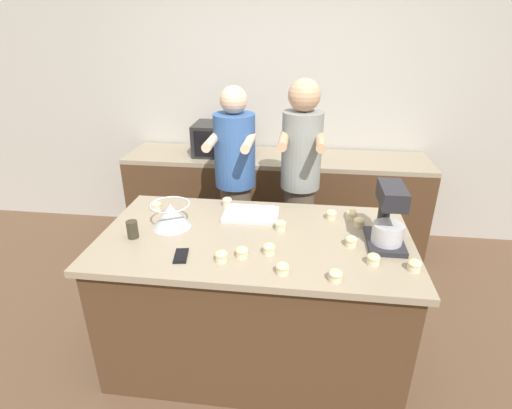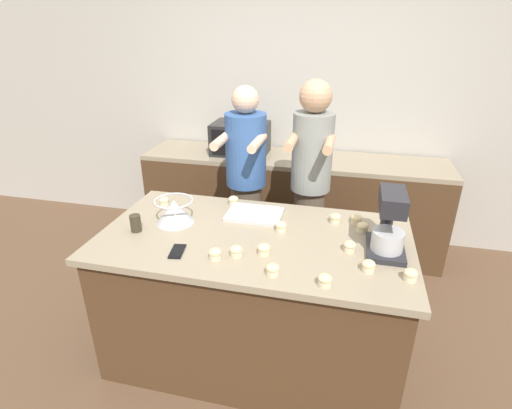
{
  "view_description": "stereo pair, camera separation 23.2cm",
  "coord_description": "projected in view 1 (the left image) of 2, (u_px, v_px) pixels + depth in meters",
  "views": [
    {
      "loc": [
        0.27,
        -2.05,
        2.04
      ],
      "look_at": [
        0.0,
        0.05,
        1.08
      ],
      "focal_mm": 28.0,
      "sensor_mm": 36.0,
      "label": 1
    },
    {
      "loc": [
        0.49,
        -2.0,
        2.04
      ],
      "look_at": [
        0.0,
        0.05,
        1.08
      ],
      "focal_mm": 28.0,
      "sensor_mm": 36.0,
      "label": 2
    }
  ],
  "objects": [
    {
      "name": "baking_tray",
      "position": [
        251.0,
        214.0,
        2.58
      ],
      "size": [
        0.35,
        0.25,
        0.04
      ],
      "color": "#BCBCC1",
      "rests_on": "island_counter"
    },
    {
      "name": "cupcake_10",
      "position": [
        156.0,
        206.0,
        2.66
      ],
      "size": [
        0.07,
        0.07,
        0.06
      ],
      "color": "beige",
      "rests_on": "island_counter"
    },
    {
      "name": "cupcake_5",
      "position": [
        351.0,
        241.0,
        2.23
      ],
      "size": [
        0.07,
        0.07,
        0.06
      ],
      "color": "beige",
      "rests_on": "island_counter"
    },
    {
      "name": "cupcake_7",
      "position": [
        221.0,
        256.0,
        2.09
      ],
      "size": [
        0.07,
        0.07,
        0.06
      ],
      "color": "beige",
      "rests_on": "island_counter"
    },
    {
      "name": "stand_mixer",
      "position": [
        388.0,
        219.0,
        2.2
      ],
      "size": [
        0.2,
        0.3,
        0.36
      ],
      "color": "#232328",
      "rests_on": "island_counter"
    },
    {
      "name": "cupcake_4",
      "position": [
        269.0,
        249.0,
        2.16
      ],
      "size": [
        0.07,
        0.07,
        0.06
      ],
      "color": "beige",
      "rests_on": "island_counter"
    },
    {
      "name": "drinking_glass",
      "position": [
        132.0,
        229.0,
        2.31
      ],
      "size": [
        0.07,
        0.07,
        0.1
      ],
      "color": "#332D1E",
      "rests_on": "island_counter"
    },
    {
      "name": "cupcake_13",
      "position": [
        280.0,
        225.0,
        2.41
      ],
      "size": [
        0.07,
        0.07,
        0.06
      ],
      "color": "beige",
      "rests_on": "island_counter"
    },
    {
      "name": "cupcake_11",
      "position": [
        227.0,
        202.0,
        2.73
      ],
      "size": [
        0.07,
        0.07,
        0.06
      ],
      "color": "beige",
      "rests_on": "island_counter"
    },
    {
      "name": "ground_plane",
      "position": [
        255.0,
        350.0,
        2.73
      ],
      "size": [
        16.0,
        16.0,
        0.0
      ],
      "primitive_type": "plane",
      "color": "brown"
    },
    {
      "name": "cupcake_1",
      "position": [
        373.0,
        259.0,
        2.06
      ],
      "size": [
        0.07,
        0.07,
        0.06
      ],
      "color": "beige",
      "rests_on": "island_counter"
    },
    {
      "name": "cupcake_8",
      "position": [
        335.0,
        275.0,
        1.93
      ],
      "size": [
        0.07,
        0.07,
        0.06
      ],
      "color": "beige",
      "rests_on": "island_counter"
    },
    {
      "name": "cupcake_6",
      "position": [
        414.0,
        265.0,
        2.01
      ],
      "size": [
        0.07,
        0.07,
        0.06
      ],
      "color": "beige",
      "rests_on": "island_counter"
    },
    {
      "name": "microwave_oven",
      "position": [
        222.0,
        139.0,
        3.71
      ],
      "size": [
        0.51,
        0.37,
        0.29
      ],
      "color": "black",
      "rests_on": "back_counter"
    },
    {
      "name": "cupcake_0",
      "position": [
        282.0,
        268.0,
        1.99
      ],
      "size": [
        0.07,
        0.07,
        0.06
      ],
      "color": "beige",
      "rests_on": "island_counter"
    },
    {
      "name": "cupcake_9",
      "position": [
        359.0,
        222.0,
        2.45
      ],
      "size": [
        0.07,
        0.07,
        0.06
      ],
      "color": "beige",
      "rests_on": "island_counter"
    },
    {
      "name": "back_counter",
      "position": [
        275.0,
        200.0,
        3.91
      ],
      "size": [
        2.8,
        0.6,
        0.91
      ],
      "color": "#4C331E",
      "rests_on": "ground_plane"
    },
    {
      "name": "cell_phone",
      "position": [
        181.0,
        256.0,
        2.14
      ],
      "size": [
        0.09,
        0.15,
        0.01
      ],
      "color": "black",
      "rests_on": "island_counter"
    },
    {
      "name": "island_counter",
      "position": [
        255.0,
        297.0,
        2.54
      ],
      "size": [
        1.83,
        0.98,
        0.9
      ],
      "color": "#4C331E",
      "rests_on": "ground_plane"
    },
    {
      "name": "cupcake_2",
      "position": [
        242.0,
        252.0,
        2.13
      ],
      "size": [
        0.07,
        0.07,
        0.06
      ],
      "color": "beige",
      "rests_on": "island_counter"
    },
    {
      "name": "cupcake_12",
      "position": [
        331.0,
        214.0,
        2.54
      ],
      "size": [
        0.07,
        0.07,
        0.06
      ],
      "color": "beige",
      "rests_on": "island_counter"
    },
    {
      "name": "back_wall",
      "position": [
        280.0,
        101.0,
        3.85
      ],
      "size": [
        10.0,
        0.06,
        2.7
      ],
      "color": "#B2ADA3",
      "rests_on": "ground_plane"
    },
    {
      "name": "mixing_bowl",
      "position": [
        171.0,
        215.0,
        2.43
      ],
      "size": [
        0.24,
        0.24,
        0.15
      ],
      "color": "#BCBCC1",
      "rests_on": "island_counter"
    },
    {
      "name": "person_right",
      "position": [
        300.0,
        186.0,
        3.0
      ],
      "size": [
        0.31,
        0.49,
        1.7
      ],
      "color": "brown",
      "rests_on": "ground_plane"
    },
    {
      "name": "cupcake_3",
      "position": [
        352.0,
        215.0,
        2.54
      ],
      "size": [
        0.07,
        0.07,
        0.06
      ],
      "color": "beige",
      "rests_on": "island_counter"
    },
    {
      "name": "person_left",
      "position": [
        236.0,
        189.0,
        3.07
      ],
      "size": [
        0.32,
        0.49,
        1.65
      ],
      "color": "brown",
      "rests_on": "ground_plane"
    }
  ]
}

